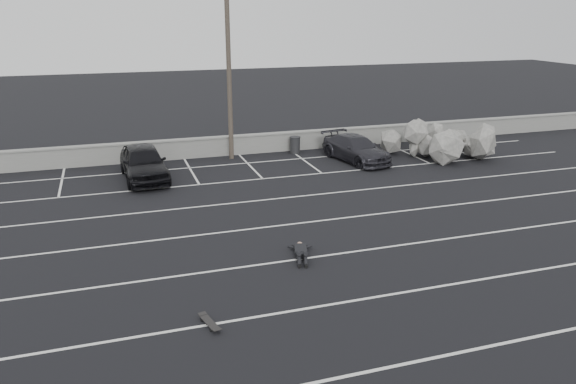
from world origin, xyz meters
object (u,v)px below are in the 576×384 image
object	(u,v)px
car_left	(144,162)
riprap_pile	(452,145)
utility_pole	(229,70)
person	(301,247)
trash_bin	(295,145)
skateboard	(210,323)
car_right	(356,149)

from	to	relation	value
car_left	riprap_pile	world-z (taller)	riprap_pile
utility_pole	person	bearing A→B (deg)	-92.43
utility_pole	trash_bin	distance (m)	5.51
utility_pole	skateboard	world-z (taller)	utility_pole
car_left	car_right	size ratio (longest dim) A/B	1.05
utility_pole	riprap_pile	world-z (taller)	utility_pole
trash_bin	riprap_pile	xyz separation A→B (m)	(7.61, -3.60, 0.23)
car_right	person	size ratio (longest dim) A/B	1.99
utility_pole	car_left	bearing A→B (deg)	-152.08
car_left	riprap_pile	bearing A→B (deg)	-7.00
utility_pole	trash_bin	size ratio (longest dim) A/B	9.85
utility_pole	person	distance (m)	13.54
person	skateboard	bearing A→B (deg)	-121.05
riprap_pile	person	xyz separation A→B (m)	(-11.76, -9.24, -0.49)
person	skateboard	world-z (taller)	person
car_right	person	bearing A→B (deg)	-134.44
trash_bin	skateboard	world-z (taller)	trash_bin
skateboard	person	bearing A→B (deg)	29.33
person	trash_bin	bearing A→B (deg)	87.56
riprap_pile	person	distance (m)	14.96
utility_pole	riprap_pile	bearing A→B (deg)	-17.56
trash_bin	riprap_pile	world-z (taller)	riprap_pile
car_left	utility_pole	size ratio (longest dim) A/B	0.52
car_left	person	world-z (taller)	car_left
trash_bin	person	world-z (taller)	trash_bin
car_right	riprap_pile	size ratio (longest dim) A/B	0.78
car_left	person	bearing A→B (deg)	-71.09
person	skateboard	size ratio (longest dim) A/B	2.66
car_right	utility_pole	world-z (taller)	utility_pole
riprap_pile	skateboard	world-z (taller)	riprap_pile
utility_pole	skateboard	xyz separation A→B (m)	(-4.17, -16.23, -4.56)
utility_pole	person	world-z (taller)	utility_pole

